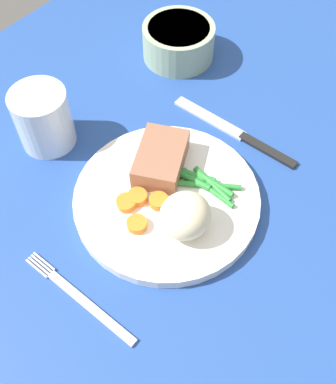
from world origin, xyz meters
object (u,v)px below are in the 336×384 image
object	(u,v)px
fork	(80,298)
salad_bowl	(178,40)
dinner_plate	(168,200)
water_glass	(44,122)
meat_portion	(161,159)
knife	(237,133)

from	to	relation	value
fork	salad_bowl	size ratio (longest dim) A/B	1.44
dinner_plate	water_glass	world-z (taller)	water_glass
water_glass	dinner_plate	bearing A→B (deg)	-84.29
fork	water_glass	distance (cm)	25.22
meat_portion	salad_bowl	xyz separation A→B (cm)	(20.79, 13.23, -0.04)
dinner_plate	fork	size ratio (longest dim) A/B	1.44
knife	salad_bowl	size ratio (longest dim) A/B	1.77
dinner_plate	salad_bowl	size ratio (longest dim) A/B	2.07
dinner_plate	fork	bearing A→B (deg)	-179.10
fork	water_glass	bearing A→B (deg)	59.22
meat_portion	water_glass	xyz separation A→B (cm)	(-5.25, 16.37, 0.46)
water_glass	salad_bowl	size ratio (longest dim) A/B	0.74
water_glass	salad_bowl	bearing A→B (deg)	-6.88
knife	salad_bowl	distance (cm)	19.46
fork	knife	distance (cm)	32.03
knife	water_glass	bearing A→B (deg)	131.53
meat_portion	salad_bowl	world-z (taller)	salad_bowl
fork	salad_bowl	distance (cm)	44.09
knife	salad_bowl	xyz separation A→B (cm)	(8.44, 17.29, 2.94)
meat_portion	dinner_plate	bearing A→B (deg)	-130.60
fork	water_glass	size ratio (longest dim) A/B	1.94
fork	water_glass	xyz separation A→B (cm)	(14.43, 20.40, 3.44)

